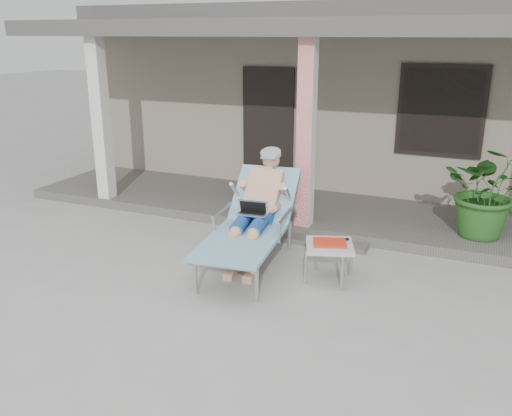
% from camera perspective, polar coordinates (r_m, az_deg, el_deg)
% --- Properties ---
extents(ground, '(60.00, 60.00, 0.00)m').
position_cam_1_polar(ground, '(6.13, -1.44, -9.28)').
color(ground, '#9E9E99').
rests_on(ground, ground).
extents(house, '(10.40, 5.40, 3.30)m').
position_cam_1_polar(house, '(11.73, 12.11, 11.98)').
color(house, gray).
rests_on(house, ground).
extents(porch_deck, '(10.00, 2.00, 0.15)m').
position_cam_1_polar(porch_deck, '(8.71, 6.78, -0.45)').
color(porch_deck, '#605B56').
rests_on(porch_deck, ground).
extents(porch_overhang, '(10.00, 2.30, 2.85)m').
position_cam_1_polar(porch_overhang, '(8.22, 7.39, 17.68)').
color(porch_overhang, silver).
rests_on(porch_overhang, porch_deck).
extents(porch_step, '(2.00, 0.30, 0.07)m').
position_cam_1_polar(porch_step, '(7.69, 4.30, -3.20)').
color(porch_step, '#605B56').
rests_on(porch_step, ground).
extents(lounger, '(1.05, 2.25, 1.43)m').
position_cam_1_polar(lounger, '(6.75, -0.20, 1.33)').
color(lounger, '#B7B7BC').
rests_on(lounger, ground).
extents(side_table, '(0.69, 0.69, 0.49)m').
position_cam_1_polar(side_table, '(6.42, 7.74, -4.14)').
color(side_table, beige).
rests_on(side_table, ground).
extents(potted_palm, '(1.20, 1.05, 1.28)m').
position_cam_1_polar(potted_palm, '(7.89, 23.28, 1.65)').
color(potted_palm, '#26591E').
rests_on(potted_palm, porch_deck).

